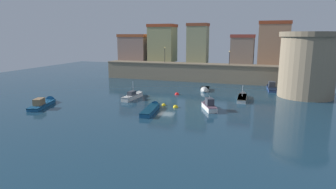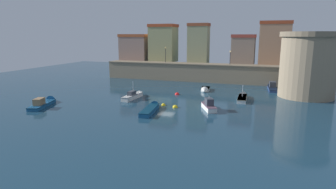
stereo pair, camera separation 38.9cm
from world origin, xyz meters
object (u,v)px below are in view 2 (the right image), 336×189
Objects in this scene: moored_boat_1 at (151,108)px; mooring_buoy_1 at (177,95)px; mooring_buoy_0 at (163,105)px; mooring_buoy_2 at (175,108)px; fortress_tower at (308,65)px; moored_boat_0 at (272,87)px; moored_boat_3 at (45,102)px; moored_boat_6 at (135,95)px; moored_boat_4 at (205,90)px; moored_boat_2 at (208,105)px; quay_lamp_1 at (230,55)px; quay_lamp_0 at (166,52)px; moored_boat_5 at (243,97)px.

mooring_buoy_1 is (0.07, 11.54, -0.33)m from moored_boat_1.
mooring_buoy_0 is (0.54, 3.30, -0.33)m from moored_boat_1.
mooring_buoy_2 is (2.51, -8.87, 0.00)m from mooring_buoy_1.
mooring_buoy_0 is at bearing -146.41° from fortress_tower.
moored_boat_0 is 9.55× the size of mooring_buoy_2.
moored_boat_3 is at bearing 123.70° from moored_boat_0.
moored_boat_0 is 27.01m from moored_boat_6.
moored_boat_1 is at bearing -20.75° from moored_boat_4.
mooring_buoy_1 is (-7.12, 8.09, -0.55)m from moored_boat_2.
moored_boat_1 is 8.77m from moored_boat_6.
moored_boat_4 is at bearing -178.39° from fortress_tower.
mooring_buoy_2 is at bearing -99.77° from quay_lamp_1.
fortress_tower is 30.99m from quay_lamp_0.
moored_boat_4 is 0.65× the size of moored_boat_6.
moored_boat_1 is at bearing 134.30° from moored_boat_5.
mooring_buoy_2 is at bearing -17.18° from mooring_buoy_0.
quay_lamp_0 is 4.62× the size of mooring_buoy_2.
quay_lamp_0 is at bearing 159.38° from fortress_tower.
quay_lamp_0 reaches higher than moored_boat_6.
quay_lamp_1 is 4.70× the size of mooring_buoy_0.
moored_boat_1 is 7.97m from moored_boat_2.
quay_lamp_0 is 28.00m from mooring_buoy_2.
moored_boat_2 is at bearing 151.75° from moored_boat_0.
fortress_tower is 1.46× the size of moored_boat_1.
moored_boat_4 is (3.99, 16.45, -0.06)m from moored_boat_1.
mooring_buoy_1 is (-11.17, -0.17, -0.32)m from moored_boat_5.
moored_boat_0 is at bearing -24.23° from moored_boat_5.
fortress_tower is 42.27m from moored_boat_3.
quay_lamp_1 is 26.23m from mooring_buoy_2.
quay_lamp_1 is 0.44× the size of moored_boat_6.
moored_boat_3 is 21.38m from mooring_buoy_1.
fortress_tower is at bearing -66.36° from moored_boat_6.
moored_boat_3 is at bearing 114.96° from moored_boat_5.
quay_lamp_0 is 24.97m from moored_boat_0.
mooring_buoy_2 is (-4.60, -0.78, -0.55)m from moored_boat_2.
moored_boat_4 is at bearing 84.19° from mooring_buoy_2.
quay_lamp_0 is 0.69× the size of moored_boat_2.
moored_boat_1 reaches higher than mooring_buoy_1.
moored_boat_1 reaches higher than mooring_buoy_0.
moored_boat_1 is 3.73m from mooring_buoy_2.
moored_boat_0 is (-5.25, 5.91, -5.06)m from fortress_tower.
moored_boat_5 is 17.77m from moored_boat_6.
moored_boat_5 is at bearing -51.84° from moored_boat_2.
moored_boat_2 is 6.63× the size of mooring_buoy_1.
fortress_tower reaches higher than moored_boat_3.
quay_lamp_1 reaches higher than moored_boat_2.
moored_boat_6 is (-26.83, -10.33, -5.01)m from fortress_tower.
moored_boat_0 reaches higher than moored_boat_1.
moored_boat_2 reaches higher than mooring_buoy_2.
moored_boat_3 is at bearing -139.92° from mooring_buoy_1.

